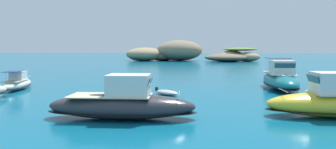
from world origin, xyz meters
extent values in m
plane|color=#0C5B7A|center=(0.00, 0.00, 0.00)|extent=(400.00, 400.00, 0.00)
ellipsoid|color=#756651|center=(-13.28, 75.25, 1.71)|extent=(10.65, 11.43, 3.42)
ellipsoid|color=#84755B|center=(-1.29, 78.33, 3.27)|extent=(15.33, 15.44, 6.54)
ellipsoid|color=#84755B|center=(-6.01, 81.28, 1.68)|extent=(11.74, 11.85, 3.36)
ellipsoid|color=#9E8966|center=(-12.04, 75.99, 2.09)|extent=(16.51, 16.49, 4.18)
ellipsoid|color=#756651|center=(-7.06, 77.30, 1.49)|extent=(6.74, 7.70, 2.97)
ellipsoid|color=#756651|center=(13.50, 73.60, 1.22)|extent=(18.00, 17.45, 2.44)
ellipsoid|color=#9E8966|center=(15.13, 76.12, 1.66)|extent=(10.63, 11.01, 3.32)
ellipsoid|color=#9E8966|center=(19.46, 73.64, 1.38)|extent=(10.37, 10.28, 2.76)
ellipsoid|color=olive|center=(17.60, 76.16, 3.67)|extent=(10.14, 9.22, 1.02)
cube|color=silver|center=(13.11, -1.94, 2.13)|extent=(2.65, 2.02, 1.29)
cube|color=#2D4756|center=(11.79, -1.98, 2.26)|extent=(0.34, 1.81, 0.69)
cylinder|color=silver|center=(9.97, -2.03, 1.63)|extent=(0.09, 1.94, 0.04)
ellipsoid|color=#2D2D33|center=(0.07, -3.67, 0.76)|extent=(9.04, 3.00, 1.52)
ellipsoid|color=black|center=(0.07, -3.67, 0.42)|extent=(9.22, 3.06, 0.18)
cube|color=#C6B793|center=(-0.61, -3.70, 1.41)|extent=(5.00, 2.45, 0.06)
cube|color=silver|center=(0.51, -3.66, 2.06)|extent=(2.57, 1.97, 1.25)
cube|color=#2D4756|center=(1.78, -3.61, 2.19)|extent=(0.34, 1.75, 0.66)
cylinder|color=silver|center=(3.55, -3.55, 1.59)|extent=(0.10, 1.88, 0.04)
ellipsoid|color=white|center=(-13.73, 8.13, 0.51)|extent=(2.92, 6.27, 1.03)
ellipsoid|color=black|center=(-13.73, 8.13, 0.28)|extent=(2.98, 6.39, 0.12)
cube|color=#C6B793|center=(-13.65, 7.68, 0.95)|extent=(2.14, 3.55, 0.06)
cube|color=silver|center=(-13.79, 8.43, 1.40)|extent=(1.56, 1.90, 0.85)
cube|color=#2D4756|center=(-13.95, 9.28, 1.49)|extent=(1.19, 0.42, 0.45)
cylinder|color=silver|center=(-14.18, 10.44, 1.13)|extent=(1.25, 0.27, 0.04)
cube|color=navy|center=(-13.53, 7.09, 1.91)|extent=(1.73, 2.04, 0.04)
cylinder|color=silver|center=(-14.16, 6.97, 1.43)|extent=(0.03, 0.03, 0.97)
cylinder|color=silver|center=(-12.91, 7.21, 1.43)|extent=(0.03, 0.03, 0.97)
ellipsoid|color=#19727A|center=(13.19, 11.22, 0.84)|extent=(3.38, 10.01, 1.68)
ellipsoid|color=black|center=(13.19, 11.22, 0.46)|extent=(3.45, 10.21, 0.20)
cube|color=#C6B793|center=(13.22, 11.96, 1.56)|extent=(2.75, 5.54, 0.06)
cube|color=silver|center=(13.17, 10.72, 2.28)|extent=(2.19, 2.85, 1.38)
cube|color=#2D4756|center=(13.11, 9.32, 2.42)|extent=(1.94, 0.39, 0.73)
cylinder|color=silver|center=(13.02, 7.36, 1.74)|extent=(2.08, 0.12, 0.04)
cube|color=#333338|center=(13.26, 12.95, 3.14)|extent=(2.44, 3.06, 0.04)
cylinder|color=silver|center=(14.30, 12.90, 2.35)|extent=(0.03, 0.03, 1.58)
cylinder|color=silver|center=(12.22, 12.99, 2.35)|extent=(0.03, 0.03, 1.58)
ellipsoid|color=#B2B2B2|center=(1.88, 5.93, 0.22)|extent=(2.69, 2.52, 0.44)
cube|color=#9E998E|center=(1.88, 5.93, 0.28)|extent=(1.78, 1.64, 0.06)
cube|color=black|center=(0.82, 6.83, 0.40)|extent=(0.28, 0.28, 0.36)
camera|label=1|loc=(4.63, -21.94, 4.33)|focal=33.36mm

